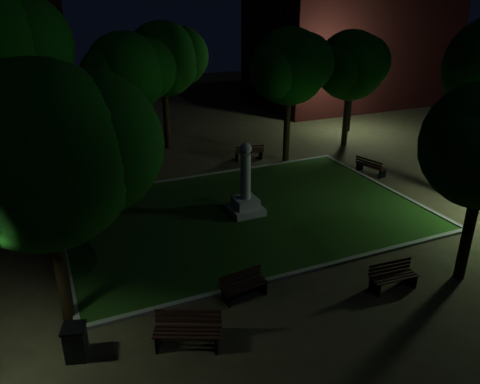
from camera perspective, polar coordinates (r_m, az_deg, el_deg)
The scene contains 17 objects.
ground at distance 19.01m, azimuth 3.16°, elevation -5.11°, with size 80.00×80.00×0.00m, color #403723.
lawn at distance 20.60m, azimuth 0.67°, elevation -2.62°, with size 15.00×10.00×0.08m, color #1F4313.
lawn_kerb at distance 20.59m, azimuth 0.67°, elevation -2.57°, with size 15.40×10.40×0.12m.
monument at distance 20.22m, azimuth 0.68°, elevation -0.27°, with size 1.40×1.40×3.20m.
building_far at distance 43.44m, azimuth 13.27°, elevation 18.57°, with size 16.00×10.00×12.00m, color #561716.
tree_west at distance 13.10m, azimuth -22.59°, elevation 4.10°, with size 6.14×5.01×7.61m.
tree_north_wl at distance 24.00m, azimuth -13.55°, elevation 13.91°, with size 4.81×3.93×7.38m.
tree_north_er at distance 26.14m, azimuth 6.23°, elevation 14.95°, with size 5.07×4.13×7.41m.
tree_ne at distance 29.99m, azimuth 13.52°, elevation 14.77°, with size 5.14×4.20×7.06m.
tree_far_north at distance 28.83m, azimuth -9.23°, elevation 15.67°, with size 5.36×4.37×7.59m.
lamppost_ne at distance 33.47m, azimuth 13.57°, elevation 12.36°, with size 1.18×0.28×4.44m.
bench_near_left at distance 15.17m, azimuth 0.43°, elevation -11.34°, with size 1.58×0.71×0.84m.
bench_near_right at distance 16.34m, azimuth 18.10°, elevation -9.78°, with size 1.64×0.68×0.88m.
bench_west_near at distance 13.38m, azimuth -6.40°, elevation -16.51°, with size 1.93×1.35×1.01m.
bench_right_side at distance 25.94m, azimuth 15.63°, elevation 2.97°, with size 1.00×1.76×0.91m.
bench_far_side at distance 27.31m, azimuth 1.11°, elevation 4.83°, with size 1.72×0.82×0.91m.
trash_bin at distance 13.61m, azimuth -19.41°, elevation -16.89°, with size 0.74×0.74×1.01m.
Camera 1 is at (-7.70, -14.89, 8.96)m, focal length 35.00 mm.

